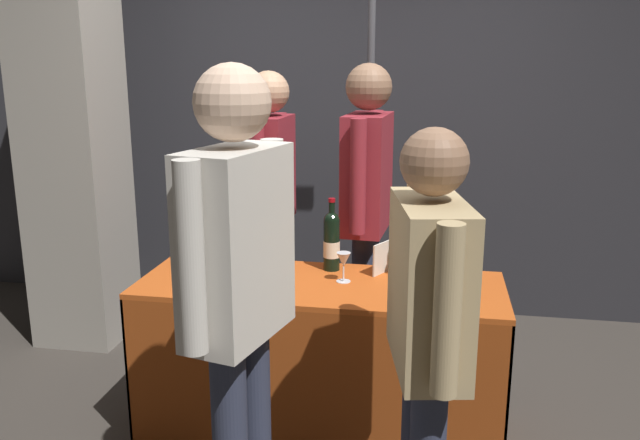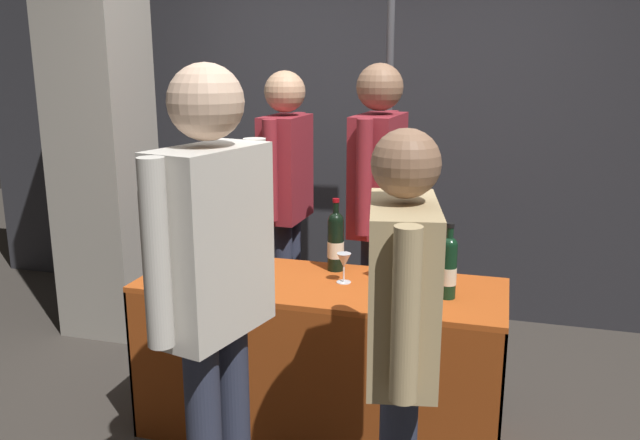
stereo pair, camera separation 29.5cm
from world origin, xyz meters
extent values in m
plane|color=#38332D|center=(0.00, 0.00, 0.00)|extent=(12.00, 12.00, 0.00)
cube|color=#2D2D33|center=(0.00, 1.76, 1.23)|extent=(6.57, 0.12, 2.47)
cube|color=gray|center=(-1.70, 0.86, 1.45)|extent=(0.51, 0.51, 2.91)
cube|color=#B74C19|center=(0.00, 0.00, 0.75)|extent=(1.69, 0.61, 0.02)
cube|color=#963E14|center=(0.00, -0.30, 0.37)|extent=(1.69, 0.01, 0.74)
cube|color=#963E14|center=(0.00, 0.30, 0.37)|extent=(1.69, 0.01, 0.74)
cube|color=#963E14|center=(-0.84, 0.00, 0.37)|extent=(0.01, 0.61, 0.74)
cube|color=#963E14|center=(0.84, 0.00, 0.37)|extent=(0.01, 0.61, 0.74)
cylinder|color=black|center=(0.02, 0.20, 0.89)|extent=(0.08, 0.08, 0.25)
sphere|color=black|center=(0.02, 0.20, 1.02)|extent=(0.08, 0.08, 0.08)
cylinder|color=black|center=(0.02, 0.20, 1.06)|extent=(0.03, 0.03, 0.09)
cylinder|color=maroon|center=(0.02, 0.20, 1.11)|extent=(0.03, 0.03, 0.02)
cylinder|color=beige|center=(0.02, 0.20, 0.87)|extent=(0.08, 0.08, 0.08)
cylinder|color=black|center=(0.42, 0.14, 0.87)|extent=(0.08, 0.08, 0.21)
sphere|color=black|center=(0.42, 0.14, 0.97)|extent=(0.08, 0.08, 0.08)
cylinder|color=black|center=(0.42, 0.14, 1.01)|extent=(0.03, 0.03, 0.09)
cylinder|color=#B7932D|center=(0.42, 0.14, 1.07)|extent=(0.03, 0.03, 0.02)
cylinder|color=beige|center=(0.42, 0.14, 0.85)|extent=(0.08, 0.08, 0.07)
cylinder|color=#192333|center=(-0.40, 0.11, 0.87)|extent=(0.07, 0.07, 0.22)
sphere|color=#192333|center=(-0.40, 0.11, 0.98)|extent=(0.07, 0.07, 0.07)
cylinder|color=#192333|center=(-0.40, 0.11, 1.02)|extent=(0.03, 0.03, 0.08)
cylinder|color=black|center=(-0.40, 0.11, 1.07)|extent=(0.03, 0.03, 0.02)
cylinder|color=beige|center=(-0.40, 0.11, 0.86)|extent=(0.07, 0.07, 0.07)
cylinder|color=black|center=(0.59, -0.03, 0.88)|extent=(0.07, 0.07, 0.24)
sphere|color=black|center=(0.59, -0.03, 1.00)|extent=(0.07, 0.07, 0.07)
cylinder|color=black|center=(0.59, -0.03, 1.04)|extent=(0.03, 0.03, 0.08)
cylinder|color=black|center=(0.59, -0.03, 1.09)|extent=(0.03, 0.03, 0.02)
cylinder|color=beige|center=(0.59, -0.03, 0.86)|extent=(0.07, 0.07, 0.08)
cylinder|color=black|center=(-0.69, 0.15, 0.87)|extent=(0.08, 0.08, 0.21)
sphere|color=black|center=(-0.69, 0.15, 0.97)|extent=(0.08, 0.08, 0.08)
cylinder|color=black|center=(-0.69, 0.15, 1.01)|extent=(0.03, 0.03, 0.07)
cylinder|color=black|center=(-0.69, 0.15, 1.05)|extent=(0.04, 0.04, 0.02)
cylinder|color=beige|center=(-0.69, 0.15, 0.85)|extent=(0.08, 0.08, 0.07)
cylinder|color=silver|center=(0.11, 0.03, 0.77)|extent=(0.07, 0.07, 0.00)
cylinder|color=silver|center=(0.11, 0.03, 0.80)|extent=(0.01, 0.01, 0.07)
cone|color=silver|center=(0.11, 0.03, 0.87)|extent=(0.07, 0.07, 0.07)
cylinder|color=silver|center=(-0.52, -0.02, 0.85)|extent=(0.11, 0.11, 0.18)
cylinder|color=#38722D|center=(-0.51, -0.03, 0.97)|extent=(0.05, 0.02, 0.22)
ellipsoid|color=#E05B1E|center=(-0.53, -0.02, 1.08)|extent=(0.03, 0.03, 0.05)
cylinder|color=#38722D|center=(-0.50, -0.02, 0.97)|extent=(0.04, 0.01, 0.23)
ellipsoid|color=pink|center=(-0.49, -0.02, 1.08)|extent=(0.03, 0.03, 0.05)
cylinder|color=#38722D|center=(-0.52, -0.03, 0.98)|extent=(0.02, 0.04, 0.26)
ellipsoid|color=#E05B1E|center=(-0.51, -0.05, 1.12)|extent=(0.03, 0.03, 0.05)
cylinder|color=#38722D|center=(-0.52, -0.03, 0.99)|extent=(0.03, 0.03, 0.28)
ellipsoid|color=pink|center=(-0.54, -0.02, 1.13)|extent=(0.03, 0.03, 0.05)
cylinder|color=#38722D|center=(-0.52, -0.04, 0.96)|extent=(0.01, 0.02, 0.22)
ellipsoid|color=pink|center=(-0.52, -0.03, 1.07)|extent=(0.03, 0.03, 0.05)
cylinder|color=#38722D|center=(-0.53, -0.02, 0.98)|extent=(0.05, 0.01, 0.25)
ellipsoid|color=red|center=(-0.51, -0.02, 1.11)|extent=(0.03, 0.03, 0.05)
cube|color=silver|center=(0.27, 0.19, 0.84)|extent=(0.08, 0.14, 0.15)
cylinder|color=#2D3347|center=(0.16, 0.66, 0.44)|extent=(0.12, 0.12, 0.88)
cylinder|color=#2D3347|center=(0.15, 0.49, 0.44)|extent=(0.12, 0.12, 0.88)
cube|color=maroon|center=(0.15, 0.58, 1.19)|extent=(0.24, 0.45, 0.62)
sphere|color=#8C664C|center=(0.15, 0.58, 1.63)|extent=(0.24, 0.24, 0.24)
cylinder|color=maroon|center=(0.17, 0.84, 1.21)|extent=(0.08, 0.08, 0.57)
cylinder|color=maroon|center=(0.13, 0.31, 1.21)|extent=(0.08, 0.08, 0.57)
cylinder|color=#2D3347|center=(-0.43, 0.87, 0.43)|extent=(0.12, 0.12, 0.85)
cylinder|color=#2D3347|center=(-0.44, 0.72, 0.43)|extent=(0.12, 0.12, 0.85)
cube|color=maroon|center=(-0.43, 0.79, 1.16)|extent=(0.22, 0.39, 0.60)
sphere|color=tan|center=(-0.43, 0.79, 1.59)|extent=(0.23, 0.23, 0.23)
cylinder|color=maroon|center=(-0.43, 1.03, 1.18)|extent=(0.08, 0.08, 0.56)
cylinder|color=maroon|center=(-0.44, 0.55, 1.18)|extent=(0.08, 0.08, 0.56)
cylinder|color=#2D3347|center=(-0.10, -0.81, 0.44)|extent=(0.12, 0.12, 0.88)
cube|color=beige|center=(-0.11, -0.89, 1.19)|extent=(0.30, 0.46, 0.62)
sphere|color=beige|center=(-0.11, -0.89, 1.65)|extent=(0.24, 0.24, 0.24)
cylinder|color=beige|center=(-0.17, -1.13, 1.22)|extent=(0.08, 0.08, 0.57)
cylinder|color=beige|center=(-0.06, -0.64, 1.22)|extent=(0.08, 0.08, 0.57)
cube|color=tan|center=(0.50, -0.80, 1.06)|extent=(0.30, 0.51, 0.56)
sphere|color=#8C664C|center=(0.50, -0.80, 1.47)|extent=(0.22, 0.22, 0.22)
cylinder|color=tan|center=(0.55, -1.07, 1.09)|extent=(0.08, 0.08, 0.51)
cylinder|color=tan|center=(0.45, -0.52, 1.09)|extent=(0.08, 0.08, 0.51)
cylinder|color=#47474C|center=(0.11, 1.09, 1.20)|extent=(0.04, 0.04, 2.40)
camera|label=1|loc=(0.50, -2.82, 1.78)|focal=36.61mm
camera|label=2|loc=(0.79, -2.76, 1.78)|focal=36.61mm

